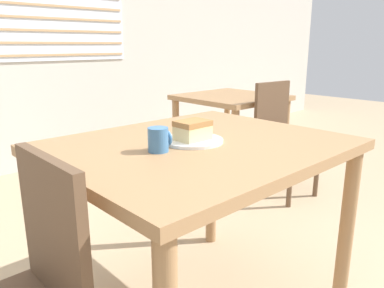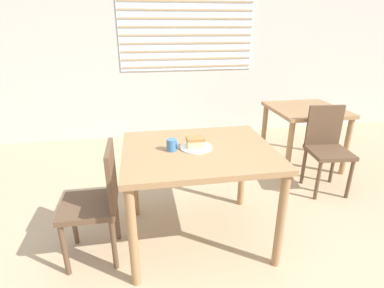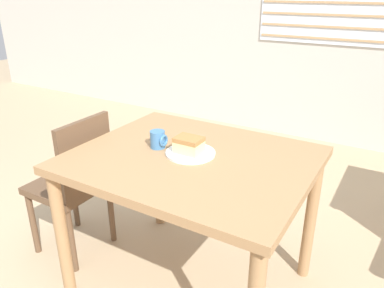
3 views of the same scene
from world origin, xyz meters
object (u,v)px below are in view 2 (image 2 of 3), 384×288
(plate, at_px, (196,147))
(coffee_mug, at_px, (172,145))
(dining_table_near, at_px, (198,162))
(chair_near_window, at_px, (97,200))
(dining_table_far, at_px, (305,118))
(cake_slice, at_px, (195,142))
(chair_far_corner, at_px, (327,146))

(plate, xyz_separation_m, coffee_mug, (-0.17, -0.01, 0.04))
(dining_table_near, distance_m, coffee_mug, 0.24)
(chair_near_window, height_order, plate, chair_near_window)
(chair_near_window, bearing_deg, dining_table_far, 118.62)
(cake_slice, relative_size, coffee_mug, 1.46)
(dining_table_far, xyz_separation_m, chair_far_corner, (-0.07, -0.58, -0.12))
(dining_table_near, bearing_deg, dining_table_far, 37.21)
(coffee_mug, bearing_deg, chair_near_window, -171.81)
(chair_far_corner, xyz_separation_m, coffee_mug, (-1.61, -0.55, 0.34))
(chair_far_corner, bearing_deg, plate, -153.98)
(dining_table_near, xyz_separation_m, chair_near_window, (-0.73, -0.08, -0.20))
(dining_table_far, bearing_deg, cake_slice, -143.39)
(dining_table_far, height_order, coffee_mug, coffee_mug)
(dining_table_near, height_order, plate, plate)
(chair_near_window, relative_size, coffee_mug, 10.08)
(chair_near_window, xyz_separation_m, coffee_mug, (0.54, 0.08, 0.34))
(cake_slice, height_order, coffee_mug, same)
(dining_table_near, relative_size, dining_table_far, 1.37)
(dining_table_far, relative_size, plate, 3.38)
(dining_table_near, distance_m, chair_near_window, 0.76)
(dining_table_far, xyz_separation_m, cake_slice, (-1.51, -1.12, 0.23))
(chair_near_window, height_order, coffee_mug, chair_near_window)
(dining_table_near, xyz_separation_m, plate, (-0.02, 0.01, 0.11))
(chair_near_window, bearing_deg, plate, 97.28)
(dining_table_far, distance_m, plate, 1.89)
(chair_far_corner, bearing_deg, dining_table_far, 88.34)
(chair_near_window, height_order, cake_slice, chair_near_window)
(cake_slice, bearing_deg, plate, 44.49)
(cake_slice, xyz_separation_m, coffee_mug, (-0.17, -0.01, -0.01))
(cake_slice, bearing_deg, dining_table_near, -19.91)
(dining_table_near, bearing_deg, coffee_mug, 179.96)
(dining_table_far, distance_m, coffee_mug, 2.04)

